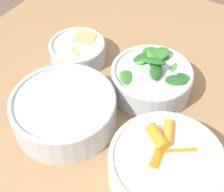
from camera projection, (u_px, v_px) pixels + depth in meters
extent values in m
cube|color=#99724C|center=(148.00, 112.00, 0.63)|extent=(0.97, 0.91, 0.03)
cube|color=olive|center=(88.00, 69.00, 1.29)|extent=(0.06, 0.06, 0.75)
cylinder|color=silver|center=(165.00, 166.00, 0.50)|extent=(0.19, 0.19, 0.05)
torus|color=silver|center=(168.00, 158.00, 0.49)|extent=(0.19, 0.19, 0.01)
cylinder|color=orange|center=(139.00, 142.00, 0.52)|extent=(0.03, 0.05, 0.02)
cylinder|color=orange|center=(158.00, 157.00, 0.50)|extent=(0.03, 0.05, 0.02)
cylinder|color=orange|center=(160.00, 160.00, 0.50)|extent=(0.05, 0.05, 0.02)
cylinder|color=orange|center=(183.00, 151.00, 0.51)|extent=(0.05, 0.05, 0.02)
cylinder|color=orange|center=(180.00, 154.00, 0.50)|extent=(0.06, 0.05, 0.02)
cylinder|color=orange|center=(168.00, 133.00, 0.51)|extent=(0.03, 0.05, 0.02)
cylinder|color=orange|center=(157.00, 136.00, 0.50)|extent=(0.05, 0.04, 0.02)
cylinder|color=silver|center=(151.00, 81.00, 0.64)|extent=(0.16, 0.16, 0.05)
torus|color=silver|center=(152.00, 71.00, 0.62)|extent=(0.16, 0.16, 0.01)
ellipsoid|color=#2D7028|center=(156.00, 55.00, 0.64)|extent=(0.07, 0.06, 0.04)
ellipsoid|color=#4C933D|center=(129.00, 78.00, 0.61)|extent=(0.05, 0.06, 0.05)
ellipsoid|color=#4C933D|center=(138.00, 62.00, 0.64)|extent=(0.05, 0.03, 0.03)
ellipsoid|color=#4C933D|center=(175.00, 71.00, 0.63)|extent=(0.03, 0.04, 0.02)
ellipsoid|color=#2D7028|center=(156.00, 55.00, 0.65)|extent=(0.06, 0.04, 0.02)
ellipsoid|color=#4C933D|center=(154.00, 58.00, 0.63)|extent=(0.05, 0.04, 0.03)
ellipsoid|color=#235B23|center=(156.00, 71.00, 0.60)|extent=(0.03, 0.05, 0.03)
ellipsoid|color=#235B23|center=(178.00, 79.00, 0.61)|extent=(0.05, 0.03, 0.04)
ellipsoid|color=#235B23|center=(176.00, 80.00, 0.60)|extent=(0.06, 0.05, 0.02)
ellipsoid|color=#2D7028|center=(153.00, 61.00, 0.60)|extent=(0.06, 0.05, 0.03)
ellipsoid|color=#235B23|center=(142.00, 57.00, 0.65)|extent=(0.06, 0.06, 0.03)
cylinder|color=silver|center=(64.00, 111.00, 0.58)|extent=(0.19, 0.19, 0.06)
torus|color=silver|center=(63.00, 100.00, 0.56)|extent=(0.19, 0.19, 0.01)
cylinder|color=#9E6B4C|center=(65.00, 114.00, 0.59)|extent=(0.18, 0.18, 0.03)
ellipsoid|color=#A36B4C|center=(65.00, 113.00, 0.56)|extent=(0.01, 0.01, 0.01)
ellipsoid|color=#A36B4C|center=(67.00, 82.00, 0.61)|extent=(0.01, 0.01, 0.01)
ellipsoid|color=#A36B4C|center=(57.00, 125.00, 0.54)|extent=(0.01, 0.01, 0.01)
ellipsoid|color=#A36B4C|center=(70.00, 118.00, 0.55)|extent=(0.01, 0.01, 0.01)
ellipsoid|color=#8E5B3D|center=(81.00, 95.00, 0.59)|extent=(0.01, 0.01, 0.01)
ellipsoid|color=#8E5B3D|center=(41.00, 133.00, 0.52)|extent=(0.01, 0.01, 0.01)
ellipsoid|color=#AD7551|center=(50.00, 144.00, 0.51)|extent=(0.01, 0.01, 0.01)
ellipsoid|color=#8E5B3D|center=(53.00, 129.00, 0.53)|extent=(0.01, 0.01, 0.01)
ellipsoid|color=#A36B4C|center=(36.00, 100.00, 0.57)|extent=(0.01, 0.01, 0.01)
ellipsoid|color=#8E5B3D|center=(83.00, 122.00, 0.55)|extent=(0.01, 0.01, 0.01)
ellipsoid|color=#A36B4C|center=(101.00, 91.00, 0.59)|extent=(0.01, 0.01, 0.01)
ellipsoid|color=#AD7551|center=(86.00, 86.00, 0.61)|extent=(0.01, 0.01, 0.01)
ellipsoid|color=#8E5B3D|center=(26.00, 126.00, 0.54)|extent=(0.01, 0.01, 0.01)
ellipsoid|color=#8E5B3D|center=(109.00, 113.00, 0.56)|extent=(0.01, 0.01, 0.01)
ellipsoid|color=#A36B4C|center=(83.00, 114.00, 0.56)|extent=(0.01, 0.01, 0.01)
cylinder|color=#E0A88E|center=(53.00, 84.00, 0.60)|extent=(0.03, 0.03, 0.01)
cylinder|color=beige|center=(23.00, 114.00, 0.55)|extent=(0.03, 0.03, 0.01)
cylinder|color=silver|center=(78.00, 52.00, 0.71)|extent=(0.13, 0.13, 0.04)
torus|color=silver|center=(77.00, 44.00, 0.69)|extent=(0.13, 0.13, 0.01)
cube|color=tan|center=(85.00, 44.00, 0.71)|extent=(0.07, 0.07, 0.02)
cube|color=tan|center=(74.00, 44.00, 0.71)|extent=(0.05, 0.05, 0.02)
cube|color=tan|center=(80.00, 47.00, 0.70)|extent=(0.06, 0.06, 0.02)
cube|color=tan|center=(80.00, 49.00, 0.69)|extent=(0.05, 0.05, 0.01)
cube|color=tan|center=(84.00, 39.00, 0.71)|extent=(0.06, 0.07, 0.01)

